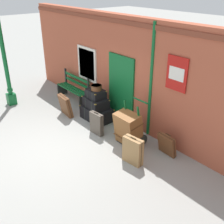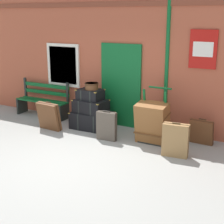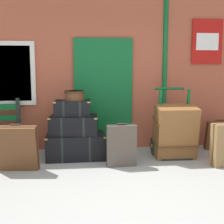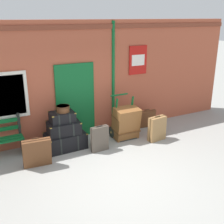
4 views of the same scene
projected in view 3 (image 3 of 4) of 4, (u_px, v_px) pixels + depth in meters
name	position (u px, v px, depth m)	size (l,w,h in m)	color
ground_plane	(127.00, 203.00, 3.46)	(60.00, 60.00, 0.00)	gray
brick_facade	(107.00, 66.00, 5.78)	(10.40, 0.35, 3.20)	#AD5138
steamer_trunk_base	(76.00, 146.00, 5.21)	(1.03, 0.67, 0.43)	black
steamer_trunk_middle	(74.00, 125.00, 5.14)	(0.84, 0.60, 0.33)	black
steamer_trunk_top	(73.00, 108.00, 5.12)	(0.62, 0.47, 0.27)	black
round_hatbox	(74.00, 95.00, 5.10)	(0.34, 0.34, 0.16)	brown
porters_trolley	(172.00, 140.00, 5.34)	(0.71, 0.59, 1.20)	black
large_brown_trunk	(175.00, 131.00, 5.14)	(0.70, 0.56, 0.93)	brown
suitcase_tan	(16.00, 148.00, 4.49)	(0.65, 0.31, 0.72)	brown
suitcase_umber	(219.00, 135.00, 5.68)	(0.53, 0.25, 0.58)	brown
suitcase_oxblood	(122.00, 146.00, 4.73)	(0.48, 0.16, 0.70)	#51473D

